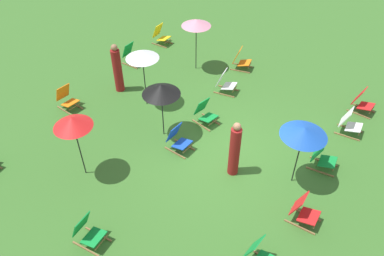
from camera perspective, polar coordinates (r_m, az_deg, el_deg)
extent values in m
plane|color=#386B28|center=(10.84, 5.37, -4.23)|extent=(40.00, 40.00, 0.00)
cube|color=olive|center=(13.32, 23.84, 1.91)|extent=(0.12, 0.76, 0.04)
cube|color=olive|center=(13.67, 24.45, 2.81)|extent=(0.12, 0.76, 0.04)
cube|color=red|center=(13.34, 24.83, 3.04)|extent=(0.52, 0.48, 0.13)
cube|color=red|center=(13.23, 23.98, 4.51)|extent=(0.50, 0.30, 0.57)
cylinder|color=olive|center=(13.36, 25.53, 2.46)|extent=(0.44, 0.07, 0.03)
cube|color=olive|center=(13.09, 4.84, 5.05)|extent=(0.15, 0.76, 0.04)
cube|color=olive|center=(13.43, 5.50, 6.05)|extent=(0.15, 0.76, 0.04)
cube|color=white|center=(13.09, 5.65, 6.35)|extent=(0.54, 0.50, 0.13)
cube|color=white|center=(13.01, 4.48, 7.68)|extent=(0.51, 0.31, 0.57)
cylinder|color=olive|center=(13.08, 6.46, 5.89)|extent=(0.44, 0.09, 0.03)
cube|color=#148C38|center=(8.44, 9.33, -17.28)|extent=(0.51, 0.30, 0.57)
cube|color=olive|center=(9.24, -15.77, -17.21)|extent=(0.09, 0.76, 0.04)
cube|color=olive|center=(9.39, -13.99, -15.32)|extent=(0.09, 0.76, 0.04)
cube|color=#148C38|center=(9.06, -14.65, -15.68)|extent=(0.51, 0.47, 0.13)
cube|color=#148C38|center=(8.98, -16.45, -13.80)|extent=(0.50, 0.28, 0.57)
cylinder|color=olive|center=(9.03, -13.57, -16.50)|extent=(0.44, 0.06, 0.03)
cube|color=olive|center=(9.59, 15.94, -14.22)|extent=(0.04, 0.76, 0.04)
cube|color=olive|center=(9.86, 16.84, -12.37)|extent=(0.04, 0.76, 0.04)
cube|color=red|center=(9.52, 17.25, -12.61)|extent=(0.48, 0.43, 0.13)
cube|color=red|center=(9.33, 15.86, -10.88)|extent=(0.48, 0.25, 0.57)
cylinder|color=olive|center=(9.56, 18.31, -13.31)|extent=(0.44, 0.03, 0.03)
cube|color=olive|center=(13.00, -18.72, 2.47)|extent=(0.12, 0.76, 0.04)
cube|color=olive|center=(13.18, -17.22, 3.41)|extent=(0.12, 0.76, 0.04)
cube|color=orange|center=(12.87, -17.92, 3.66)|extent=(0.53, 0.48, 0.13)
cube|color=orange|center=(12.93, -18.97, 5.13)|extent=(0.50, 0.30, 0.57)
cylinder|color=olive|center=(12.77, -17.33, 3.08)|extent=(0.44, 0.08, 0.03)
cube|color=olive|center=(14.41, 7.27, 8.54)|extent=(0.20, 0.75, 0.04)
cube|color=olive|center=(14.77, 7.70, 9.39)|extent=(0.20, 0.75, 0.04)
cube|color=orange|center=(14.44, 7.96, 9.74)|extent=(0.56, 0.53, 0.13)
cube|color=orange|center=(14.35, 6.89, 10.93)|extent=(0.52, 0.34, 0.57)
cylinder|color=olive|center=(14.45, 8.71, 9.34)|extent=(0.44, 0.12, 0.03)
cube|color=olive|center=(10.92, 18.79, -6.30)|extent=(0.10, 0.76, 0.04)
cube|color=olive|center=(11.24, 19.28, -4.81)|extent=(0.10, 0.76, 0.04)
cube|color=#148C38|center=(10.90, 19.82, -4.79)|extent=(0.52, 0.47, 0.13)
cube|color=#148C38|center=(10.72, 18.62, -3.25)|extent=(0.50, 0.29, 0.57)
cylinder|color=olive|center=(10.95, 20.74, -5.36)|extent=(0.44, 0.07, 0.03)
cube|color=olive|center=(16.05, -5.00, 12.34)|extent=(0.04, 0.76, 0.04)
cube|color=olive|center=(16.36, -4.07, 12.97)|extent=(0.04, 0.76, 0.04)
cube|color=yellow|center=(16.04, -4.28, 13.37)|extent=(0.48, 0.43, 0.13)
cube|color=yellow|center=(16.07, -5.23, 14.50)|extent=(0.48, 0.25, 0.57)
cylinder|color=olive|center=(15.96, -3.67, 12.97)|extent=(0.44, 0.03, 0.03)
cube|color=olive|center=(14.81, -9.42, 9.28)|extent=(0.05, 0.76, 0.04)
cube|color=olive|center=(15.08, -8.33, 10.04)|extent=(0.05, 0.76, 0.04)
cube|color=#148C38|center=(14.76, -8.67, 10.39)|extent=(0.49, 0.44, 0.13)
cube|color=#148C38|center=(14.80, -9.68, 11.62)|extent=(0.48, 0.25, 0.57)
cylinder|color=olive|center=(14.68, -8.04, 9.96)|extent=(0.44, 0.04, 0.03)
cube|color=olive|center=(10.86, -2.61, -3.78)|extent=(0.11, 0.76, 0.04)
cube|color=olive|center=(11.11, -1.16, -2.53)|extent=(0.11, 0.76, 0.04)
cube|color=#1947B7|center=(10.76, -1.49, -2.41)|extent=(0.52, 0.47, 0.13)
cube|color=#1947B7|center=(10.72, -2.76, -0.64)|extent=(0.50, 0.29, 0.57)
cylinder|color=olive|center=(10.72, -0.65, -3.13)|extent=(0.44, 0.07, 0.03)
cube|color=olive|center=(12.29, 22.35, -1.20)|extent=(0.08, 0.76, 0.04)
cube|color=olive|center=(12.63, 22.75, -0.03)|extent=(0.08, 0.76, 0.04)
cube|color=white|center=(12.31, 23.29, 0.13)|extent=(0.51, 0.46, 0.13)
cube|color=white|center=(12.14, 22.29, 1.58)|extent=(0.49, 0.28, 0.57)
cylinder|color=olive|center=(12.35, 24.09, -0.42)|extent=(0.44, 0.05, 0.03)
cube|color=olive|center=(11.75, 1.39, 0.39)|extent=(0.20, 0.75, 0.04)
cube|color=olive|center=(12.00, 2.86, 1.35)|extent=(0.20, 0.75, 0.04)
cube|color=#148C38|center=(11.66, 2.52, 1.60)|extent=(0.56, 0.53, 0.13)
cube|color=#148C38|center=(11.65, 1.48, 3.33)|extent=(0.52, 0.35, 0.57)
cylinder|color=olive|center=(11.61, 3.22, 0.88)|extent=(0.44, 0.13, 0.03)
cylinder|color=black|center=(12.19, -7.20, 7.40)|extent=(0.03, 0.03, 1.97)
cone|color=white|center=(11.73, -7.56, 10.99)|extent=(1.03, 1.03, 0.26)
cylinder|color=black|center=(10.09, -16.71, -2.80)|extent=(0.03, 0.03, 1.92)
cone|color=red|center=(9.55, -17.67, 0.88)|extent=(0.97, 0.97, 0.28)
cylinder|color=black|center=(14.01, 0.62, 12.42)|extent=(0.03, 0.03, 1.94)
cone|color=pink|center=(13.62, 0.65, 15.67)|extent=(1.05, 1.05, 0.24)
cylinder|color=black|center=(9.87, 15.72, -4.14)|extent=(0.03, 0.03, 1.82)
cone|color=#194CB2|center=(9.33, 16.61, -0.57)|extent=(1.14, 1.14, 0.22)
cylinder|color=black|center=(10.95, -4.49, 2.59)|extent=(0.03, 0.03, 1.77)
cone|color=black|center=(10.49, -4.71, 5.86)|extent=(1.09, 1.09, 0.31)
cylinder|color=maroon|center=(9.88, 6.44, -3.58)|extent=(0.34, 0.34, 1.54)
sphere|color=#936647|center=(9.30, 6.83, 0.20)|extent=(0.20, 0.20, 0.20)
cylinder|color=maroon|center=(13.13, -11.19, 8.51)|extent=(0.37, 0.37, 1.56)
sphere|color=#936647|center=(12.70, -11.70, 11.84)|extent=(0.22, 0.22, 0.22)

